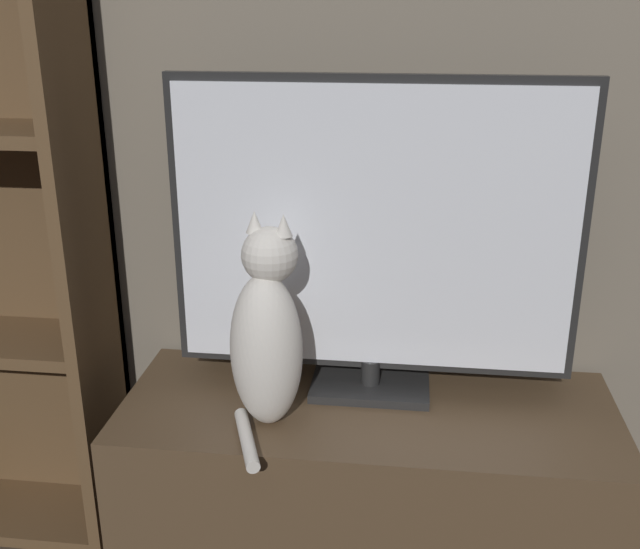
# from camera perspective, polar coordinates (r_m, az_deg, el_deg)

# --- Properties ---
(wall_back) EXTENTS (4.80, 0.05, 2.60)m
(wall_back) POSITION_cam_1_polar(r_m,az_deg,el_deg) (1.75, 4.92, 19.32)
(wall_back) COLOR #756B5B
(wall_back) RESTS_ON ground_plane
(tv_stand) EXTENTS (1.11, 0.45, 0.47)m
(tv_stand) POSITION_cam_1_polar(r_m,az_deg,el_deg) (1.84, 3.51, -16.22)
(tv_stand) COLOR brown
(tv_stand) RESTS_ON ground_plane
(tv) EXTENTS (0.90, 0.16, 0.72)m
(tv) POSITION_cam_1_polar(r_m,az_deg,el_deg) (1.63, 3.97, 2.80)
(tv) COLOR black
(tv) RESTS_ON tv_stand
(cat) EXTENTS (0.19, 0.30, 0.46)m
(cat) POSITION_cam_1_polar(r_m,az_deg,el_deg) (1.57, -4.03, -4.64)
(cat) COLOR silver
(cat) RESTS_ON tv_stand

